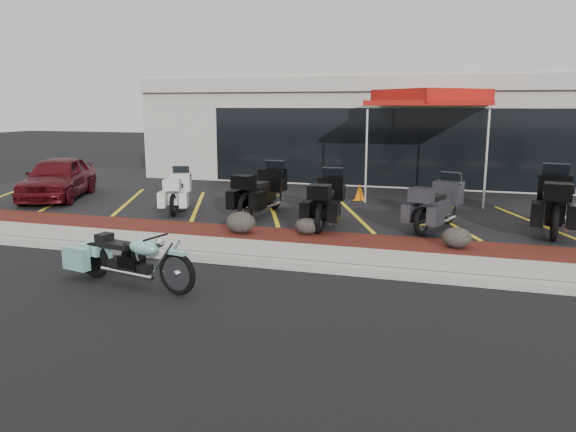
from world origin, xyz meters
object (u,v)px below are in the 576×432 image
(hero_cruiser, at_px, (177,267))
(touring_white, at_px, (181,186))
(parked_car, at_px, (58,178))
(popup_canopy, at_px, (431,99))
(traffic_cone, at_px, (360,192))

(hero_cruiser, bearing_deg, touring_white, 129.88)
(hero_cruiser, xyz_separation_m, touring_white, (-3.19, 6.23, 0.26))
(parked_car, bearing_deg, popup_canopy, -1.90)
(touring_white, distance_m, popup_canopy, 7.71)
(parked_car, bearing_deg, traffic_cone, -5.42)
(hero_cruiser, height_order, touring_white, touring_white)
(parked_car, bearing_deg, hero_cruiser, -61.96)
(hero_cruiser, bearing_deg, popup_canopy, 85.46)
(hero_cruiser, bearing_deg, traffic_cone, 94.48)
(touring_white, xyz_separation_m, traffic_cone, (4.47, 2.55, -0.32))
(parked_car, relative_size, popup_canopy, 0.92)
(traffic_cone, bearing_deg, popup_canopy, 33.51)
(popup_canopy, bearing_deg, traffic_cone, -157.08)
(traffic_cone, relative_size, popup_canopy, 0.12)
(touring_white, relative_size, parked_car, 0.52)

